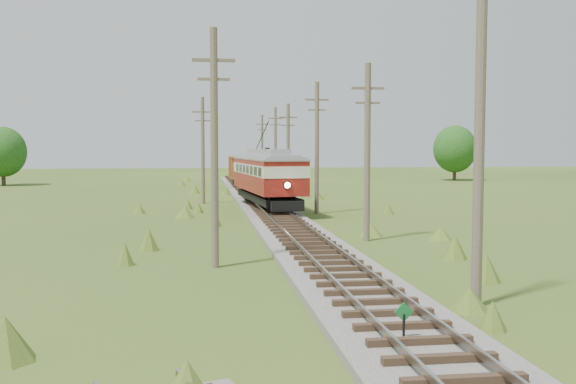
{
  "coord_description": "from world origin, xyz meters",
  "views": [
    {
      "loc": [
        -4.74,
        -12.27,
        4.57
      ],
      "look_at": [
        0.0,
        22.23,
        2.13
      ],
      "focal_mm": 40.0,
      "sensor_mm": 36.0,
      "label": 1
    }
  ],
  "objects": [
    {
      "name": "ground",
      "position": [
        0.0,
        0.0,
        0.0
      ],
      "size": [
        260.0,
        260.0,
        0.0
      ],
      "primitive_type": "plane",
      "color": "#334F17",
      "rests_on": "ground"
    },
    {
      "name": "tree_mid_b",
      "position": [
        30.0,
        72.0,
        4.33
      ],
      "size": [
        5.88,
        5.88,
        7.57
      ],
      "color": "#38281C",
      "rests_on": "ground"
    },
    {
      "name": "utility_pole_l_a",
      "position": [
        -4.2,
        12.0,
        4.63
      ],
      "size": [
        1.6,
        0.3,
        9.0
      ],
      "color": "brown",
      "rests_on": "ground"
    },
    {
      "name": "gravel_pile",
      "position": [
        3.0,
        46.73,
        0.51
      ],
      "size": [
        3.02,
        3.21,
        1.1
      ],
      "color": "gray",
      "rests_on": "ground"
    },
    {
      "name": "streetcar",
      "position": [
        0.0,
        33.11,
        2.7
      ],
      "size": [
        4.14,
        12.94,
        5.86
      ],
      "rotation": [
        0.0,
        0.0,
        0.09
      ],
      "color": "black",
      "rests_on": "ground"
    },
    {
      "name": "utility_pole_r_5",
      "position": [
        3.4,
        57.0,
        4.58
      ],
      "size": [
        1.6,
        0.3,
        8.9
      ],
      "color": "brown",
      "rests_on": "ground"
    },
    {
      "name": "utility_pole_r_3",
      "position": [
        3.2,
        31.0,
        4.63
      ],
      "size": [
        1.6,
        0.3,
        9.0
      ],
      "color": "brown",
      "rests_on": "ground"
    },
    {
      "name": "utility_pole_r_1",
      "position": [
        3.1,
        5.0,
        4.4
      ],
      "size": [
        0.3,
        0.3,
        8.8
      ],
      "color": "brown",
      "rests_on": "ground"
    },
    {
      "name": "railbed_main",
      "position": [
        0.0,
        34.0,
        0.19
      ],
      "size": [
        3.6,
        96.0,
        0.57
      ],
      "color": "#605B54",
      "rests_on": "ground"
    },
    {
      "name": "utility_pole_r_2",
      "position": [
        3.3,
        18.0,
        4.42
      ],
      "size": [
        1.6,
        0.3,
        8.6
      ],
      "color": "brown",
      "rests_on": "ground"
    },
    {
      "name": "gondola",
      "position": [
        0.0,
        59.01,
        2.18
      ],
      "size": [
        3.04,
        9.07,
        3.0
      ],
      "rotation": [
        0.0,
        0.0,
        -0.01
      ],
      "color": "black",
      "rests_on": "ground"
    },
    {
      "name": "utility_pole_l_b",
      "position": [
        -4.5,
        40.0,
        4.42
      ],
      "size": [
        1.6,
        0.3,
        8.6
      ],
      "color": "brown",
      "rests_on": "ground"
    },
    {
      "name": "tree_mid_a",
      "position": [
        -28.0,
        68.0,
        4.02
      ],
      "size": [
        5.46,
        5.46,
        7.03
      ],
      "color": "#38281C",
      "rests_on": "ground"
    },
    {
      "name": "utility_pole_r_4",
      "position": [
        3.0,
        44.0,
        4.32
      ],
      "size": [
        1.6,
        0.3,
        8.4
      ],
      "color": "brown",
      "rests_on": "ground"
    },
    {
      "name": "utility_pole_r_6",
      "position": [
        3.2,
        70.0,
        4.47
      ],
      "size": [
        1.6,
        0.3,
        8.7
      ],
      "color": "brown",
      "rests_on": "ground"
    },
    {
      "name": "switch_marker",
      "position": [
        -0.2,
        1.5,
        0.63
      ],
      "size": [
        0.45,
        0.06,
        1.08
      ],
      "color": "black",
      "rests_on": "ground"
    }
  ]
}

